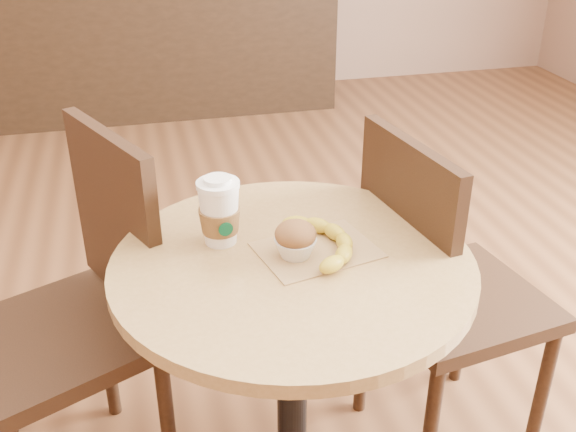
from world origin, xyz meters
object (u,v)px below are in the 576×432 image
at_px(banana, 325,241).
at_px(chair_left, 79,311).
at_px(cafe_table, 292,336).
at_px(chair_right, 439,290).
at_px(coffee_cup, 219,214).
at_px(muffin, 295,240).

bearing_deg(banana, chair_left, 153.94).
bearing_deg(cafe_table, banana, 16.43).
xyz_separation_m(chair_right, coffee_cup, (-0.55, -0.03, 0.31)).
distance_m(coffee_cup, muffin, 0.17).
relative_size(cafe_table, banana, 3.08).
relative_size(cafe_table, muffin, 8.57).
bearing_deg(banana, muffin, -170.87).
xyz_separation_m(coffee_cup, banana, (0.21, -0.08, -0.05)).
distance_m(chair_right, banana, 0.45).
distance_m(chair_left, banana, 0.63).
distance_m(chair_left, chair_right, 0.89).
distance_m(cafe_table, chair_right, 0.44).
bearing_deg(banana, chair_right, 15.60).
height_order(chair_right, coffee_cup, chair_right).
height_order(cafe_table, chair_left, chair_left).
distance_m(chair_right, muffin, 0.52).
height_order(chair_left, banana, chair_left).
height_order(muffin, banana, muffin).
bearing_deg(cafe_table, muffin, 42.89).
xyz_separation_m(chair_right, banana, (-0.34, -0.12, 0.26)).
height_order(chair_right, banana, chair_right).
bearing_deg(chair_right, coffee_cup, 84.37).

